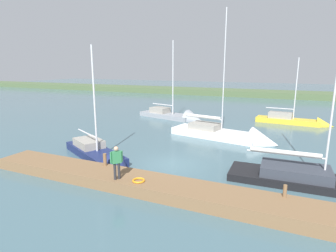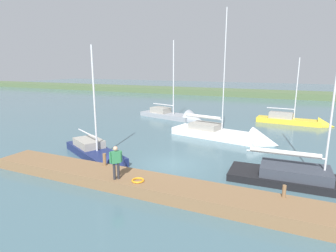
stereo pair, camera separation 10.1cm
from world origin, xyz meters
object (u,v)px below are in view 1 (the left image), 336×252
mooring_post_far (105,160)px  life_ring_buoy (139,180)px  sailboat_inner_slip (101,158)px  sailboat_behind_pier (296,122)px  sailboat_mid_channel (178,117)px  person_on_dock (117,160)px  sailboat_near_dock (231,137)px  mooring_post_near (285,191)px

mooring_post_far → life_ring_buoy: (-2.98, 1.20, -0.32)m
sailboat_inner_slip → sailboat_behind_pier: size_ratio=1.06×
mooring_post_far → sailboat_mid_channel: size_ratio=0.07×
sailboat_inner_slip → person_on_dock: 5.27m
sailboat_near_dock → sailboat_behind_pier: 11.17m
mooring_post_near → mooring_post_far: (9.86, 0.00, 0.08)m
mooring_post_far → sailboat_inner_slip: size_ratio=0.09×
mooring_post_near → sailboat_behind_pier: sailboat_behind_pier is taller
sailboat_near_dock → sailboat_inner_slip: sailboat_near_dock is taller
mooring_post_near → mooring_post_far: mooring_post_far is taller
mooring_post_far → sailboat_behind_pier: bearing=-116.4°
life_ring_buoy → sailboat_near_dock: bearing=-99.8°
mooring_post_far → sailboat_near_dock: 12.51m
mooring_post_near → person_on_dock: bearing=9.9°
mooring_post_near → sailboat_inner_slip: 11.95m
mooring_post_far → sailboat_near_dock: bearing=-114.4°
life_ring_buoy → mooring_post_far: bearing=-21.9°
sailboat_behind_pier → person_on_dock: 24.23m
life_ring_buoy → sailboat_inner_slip: (4.87, -3.24, -0.47)m
mooring_post_far → sailboat_behind_pier: sailboat_behind_pier is taller
sailboat_near_dock → sailboat_behind_pier: (-5.37, -9.79, -0.02)m
sailboat_near_dock → sailboat_mid_channel: 10.75m
mooring_post_near → mooring_post_far: 9.86m
sailboat_near_dock → sailboat_mid_channel: size_ratio=1.17×
mooring_post_far → life_ring_buoy: bearing=158.1°
mooring_post_far → sailboat_mid_channel: (2.88, -18.52, -0.79)m
life_ring_buoy → person_on_dock: size_ratio=0.37×
mooring_post_near → sailboat_near_dock: 12.33m
mooring_post_far → sailboat_inner_slip: sailboat_inner_slip is taller
mooring_post_near → sailboat_near_dock: size_ratio=0.05×
life_ring_buoy → sailboat_behind_pier: size_ratio=0.08×
sailboat_behind_pier → person_on_dock: bearing=-106.5°
sailboat_near_dock → sailboat_behind_pier: sailboat_near_dock is taller
person_on_dock → mooring_post_near: bearing=-130.3°
sailboat_near_dock → sailboat_inner_slip: size_ratio=1.42×
mooring_post_near → person_on_dock: person_on_dock is taller
sailboat_behind_pier → mooring_post_far: bearing=-111.9°
sailboat_near_dock → person_on_dock: (3.34, 12.77, 1.45)m
mooring_post_near → person_on_dock: size_ratio=0.32×
sailboat_near_dock → sailboat_mid_channel: sailboat_near_dock is taller
sailboat_behind_pier → person_on_dock: size_ratio=4.58×
sailboat_near_dock → sailboat_mid_channel: (8.03, -7.15, -0.01)m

